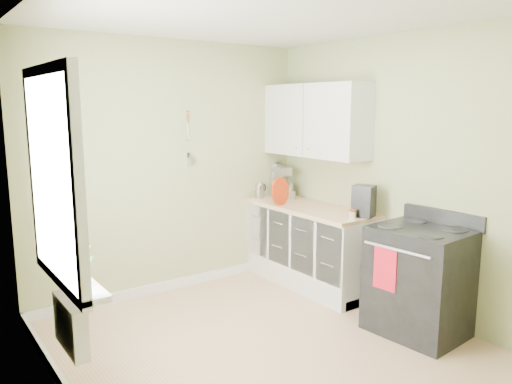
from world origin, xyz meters
TOP-DOWN VIEW (x-y plane):
  - floor at (0.00, 0.00)m, footprint 3.20×3.60m
  - ceiling at (0.00, 0.00)m, footprint 3.20×3.60m
  - wall_back at (0.00, 1.81)m, footprint 3.20×0.02m
  - wall_left at (-1.61, 0.00)m, footprint 0.02×3.60m
  - wall_right at (1.61, 0.00)m, footprint 0.02×3.60m
  - base_cabinets at (1.30, 1.00)m, footprint 0.60×1.60m
  - countertop at (1.29, 1.00)m, footprint 0.64×1.60m
  - upper_cabinets at (1.43, 1.10)m, footprint 0.35×1.40m
  - window at (-1.58, 0.30)m, footprint 0.06×1.14m
  - window_sill at (-1.51, 0.30)m, footprint 0.18×1.14m
  - radiator at (-1.54, 0.25)m, footprint 0.12×0.50m
  - wall_utensils at (0.20, 1.78)m, footprint 0.02×0.14m
  - stove at (1.28, -0.47)m, footprint 0.75×0.84m
  - stand_mixer at (1.38, 1.63)m, footprint 0.29×0.38m
  - kettle at (1.11, 1.72)m, footprint 0.20×0.12m
  - coffee_maker at (1.37, 0.30)m, footprint 0.24×0.25m
  - red_tray at (1.05, 1.24)m, footprint 0.32×0.14m
  - jar at (1.22, 0.30)m, footprint 0.08×0.08m
  - plant_a at (-1.50, 0.02)m, footprint 0.17×0.14m
  - plant_b at (-1.50, 0.39)m, footprint 0.18×0.20m
  - plant_c at (-1.50, 0.59)m, footprint 0.16×0.16m

SIDE VIEW (x-z plane):
  - floor at x=0.00m, z-range -0.02..0.00m
  - base_cabinets at x=1.30m, z-range 0.00..0.87m
  - stove at x=1.28m, z-range -0.06..1.03m
  - radiator at x=-1.54m, z-range 0.38..0.73m
  - window_sill at x=-1.51m, z-range 0.86..0.90m
  - countertop at x=1.29m, z-range 0.87..0.91m
  - jar at x=1.22m, z-range 0.91..1.00m
  - kettle at x=1.11m, z-range 0.91..1.11m
  - plant_a at x=-1.50m, z-range 0.90..1.19m
  - plant_c at x=-1.50m, z-range 0.90..1.19m
  - plant_b at x=-1.50m, z-range 0.90..1.20m
  - coffee_maker at x=1.37m, z-range 0.90..1.22m
  - red_tray at x=1.05m, z-range 0.91..1.23m
  - stand_mixer at x=1.38m, z-range 0.88..1.30m
  - wall_back at x=0.00m, z-range 0.00..2.70m
  - wall_left at x=-1.61m, z-range 0.00..2.70m
  - wall_right at x=1.61m, z-range 0.00..2.70m
  - window at x=-1.58m, z-range 0.83..2.27m
  - wall_utensils at x=0.20m, z-range 1.27..1.85m
  - upper_cabinets at x=1.43m, z-range 1.45..2.25m
  - ceiling at x=0.00m, z-range 2.70..2.72m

